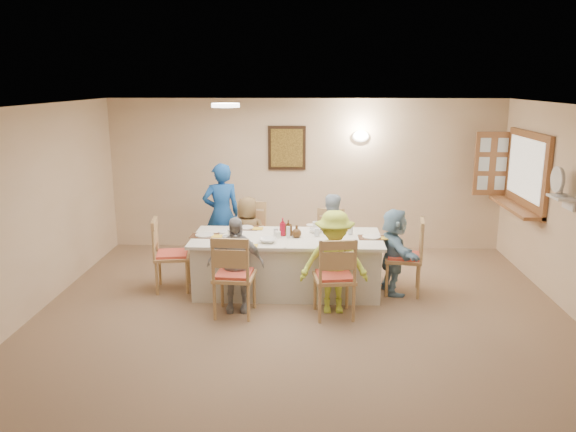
{
  "coord_description": "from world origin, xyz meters",
  "views": [
    {
      "loc": [
        0.08,
        -5.73,
        2.78
      ],
      "look_at": [
        -0.2,
        1.4,
        1.05
      ],
      "focal_mm": 35.0,
      "sensor_mm": 36.0,
      "label": 1
    }
  ],
  "objects_px": {
    "desk_fan": "(560,185)",
    "diner_back_right": "(330,235)",
    "chair_back_right": "(330,242)",
    "chair_left_end": "(172,254)",
    "chair_front_right": "(334,276)",
    "diner_front_left": "(236,264)",
    "diner_right_end": "(394,251)",
    "diner_front_right": "(334,262)",
    "diner_back_left": "(248,236)",
    "chair_back_left": "(249,238)",
    "caregiver": "(222,214)",
    "chair_right_end": "(404,256)",
    "dining_table": "(287,264)",
    "serving_hatch": "(527,172)",
    "condiment_ketchup": "(283,227)",
    "chair_front_left": "(234,274)"
  },
  "relations": [
    {
      "from": "desk_fan",
      "to": "diner_back_right",
      "type": "distance_m",
      "value": 3.06
    },
    {
      "from": "chair_back_right",
      "to": "chair_left_end",
      "type": "xyz_separation_m",
      "value": [
        -2.15,
        -0.8,
        0.03
      ]
    },
    {
      "from": "chair_back_right",
      "to": "chair_left_end",
      "type": "distance_m",
      "value": 2.29
    },
    {
      "from": "chair_front_right",
      "to": "diner_front_left",
      "type": "bearing_deg",
      "value": -13.25
    },
    {
      "from": "diner_right_end",
      "to": "diner_front_right",
      "type": "bearing_deg",
      "value": 119.01
    },
    {
      "from": "diner_back_left",
      "to": "diner_front_right",
      "type": "bearing_deg",
      "value": 139.29
    },
    {
      "from": "diner_front_left",
      "to": "diner_right_end",
      "type": "xyz_separation_m",
      "value": [
        2.02,
        0.68,
        -0.02
      ]
    },
    {
      "from": "chair_back_left",
      "to": "chair_back_right",
      "type": "xyz_separation_m",
      "value": [
        1.2,
        0.0,
        -0.05
      ]
    },
    {
      "from": "diner_front_left",
      "to": "caregiver",
      "type": "bearing_deg",
      "value": 101.22
    },
    {
      "from": "chair_right_end",
      "to": "diner_right_end",
      "type": "bearing_deg",
      "value": -80.85
    },
    {
      "from": "dining_table",
      "to": "diner_back_left",
      "type": "distance_m",
      "value": 0.93
    },
    {
      "from": "chair_back_left",
      "to": "diner_front_right",
      "type": "distance_m",
      "value": 1.91
    },
    {
      "from": "serving_hatch",
      "to": "diner_right_end",
      "type": "distance_m",
      "value": 2.41
    },
    {
      "from": "serving_hatch",
      "to": "diner_back_right",
      "type": "distance_m",
      "value": 2.98
    },
    {
      "from": "diner_front_left",
      "to": "diner_front_right",
      "type": "xyz_separation_m",
      "value": [
        1.2,
        0.0,
        0.04
      ]
    },
    {
      "from": "dining_table",
      "to": "chair_left_end",
      "type": "bearing_deg",
      "value": 180.0
    },
    {
      "from": "diner_back_right",
      "to": "condiment_ketchup",
      "type": "distance_m",
      "value": 0.95
    },
    {
      "from": "dining_table",
      "to": "chair_back_left",
      "type": "xyz_separation_m",
      "value": [
        -0.6,
        0.8,
        0.13
      ]
    },
    {
      "from": "chair_left_end",
      "to": "diner_right_end",
      "type": "relative_size",
      "value": 0.87
    },
    {
      "from": "diner_front_right",
      "to": "diner_back_right",
      "type": "bearing_deg",
      "value": 88.09
    },
    {
      "from": "chair_right_end",
      "to": "diner_right_end",
      "type": "xyz_separation_m",
      "value": [
        -0.13,
        0.0,
        0.07
      ]
    },
    {
      "from": "chair_back_left",
      "to": "caregiver",
      "type": "relative_size",
      "value": 0.65
    },
    {
      "from": "desk_fan",
      "to": "chair_back_left",
      "type": "xyz_separation_m",
      "value": [
        -3.92,
        1.18,
        -1.04
      ]
    },
    {
      "from": "serving_hatch",
      "to": "diner_back_left",
      "type": "relative_size",
      "value": 1.3
    },
    {
      "from": "chair_left_end",
      "to": "chair_right_end",
      "type": "height_order",
      "value": "chair_right_end"
    },
    {
      "from": "diner_front_left",
      "to": "chair_right_end",
      "type": "bearing_deg",
      "value": 14.96
    },
    {
      "from": "chair_left_end",
      "to": "diner_front_right",
      "type": "height_order",
      "value": "diner_front_right"
    },
    {
      "from": "diner_front_left",
      "to": "diner_right_end",
      "type": "distance_m",
      "value": 2.13
    },
    {
      "from": "diner_back_left",
      "to": "diner_right_end",
      "type": "height_order",
      "value": "diner_back_left"
    },
    {
      "from": "diner_back_left",
      "to": "caregiver",
      "type": "distance_m",
      "value": 0.68
    },
    {
      "from": "desk_fan",
      "to": "diner_front_left",
      "type": "bearing_deg",
      "value": -175.57
    },
    {
      "from": "chair_back_right",
      "to": "diner_front_right",
      "type": "relative_size",
      "value": 0.73
    },
    {
      "from": "condiment_ketchup",
      "to": "chair_back_right",
      "type": "bearing_deg",
      "value": 48.62
    },
    {
      "from": "chair_right_end",
      "to": "desk_fan",
      "type": "bearing_deg",
      "value": 87.11
    },
    {
      "from": "chair_back_left",
      "to": "chair_right_end",
      "type": "xyz_separation_m",
      "value": [
        2.15,
        -0.8,
        -0.0
      ]
    },
    {
      "from": "diner_back_right",
      "to": "caregiver",
      "type": "height_order",
      "value": "caregiver"
    },
    {
      "from": "chair_front_right",
      "to": "chair_left_end",
      "type": "height_order",
      "value": "chair_front_right"
    },
    {
      "from": "diner_back_left",
      "to": "caregiver",
      "type": "height_order",
      "value": "caregiver"
    },
    {
      "from": "desk_fan",
      "to": "diner_front_right",
      "type": "relative_size",
      "value": 0.23
    },
    {
      "from": "desk_fan",
      "to": "diner_front_right",
      "type": "bearing_deg",
      "value": -173.63
    },
    {
      "from": "desk_fan",
      "to": "diner_front_right",
      "type": "xyz_separation_m",
      "value": [
        -2.72,
        -0.3,
        -0.91
      ]
    },
    {
      "from": "chair_front_left",
      "to": "chair_left_end",
      "type": "xyz_separation_m",
      "value": [
        -0.95,
        0.8,
        -0.01
      ]
    },
    {
      "from": "serving_hatch",
      "to": "dining_table",
      "type": "relative_size",
      "value": 0.6
    },
    {
      "from": "chair_right_end",
      "to": "caregiver",
      "type": "bearing_deg",
      "value": -104.71
    },
    {
      "from": "chair_back_left",
      "to": "chair_back_right",
      "type": "relative_size",
      "value": 1.1
    },
    {
      "from": "diner_back_left",
      "to": "chair_back_right",
      "type": "bearing_deg",
      "value": -166.43
    },
    {
      "from": "chair_left_end",
      "to": "chair_front_right",
      "type": "bearing_deg",
      "value": -119.55
    },
    {
      "from": "chair_front_left",
      "to": "diner_front_right",
      "type": "distance_m",
      "value": 1.21
    },
    {
      "from": "diner_back_right",
      "to": "diner_front_right",
      "type": "distance_m",
      "value": 1.36
    },
    {
      "from": "desk_fan",
      "to": "diner_front_left",
      "type": "xyz_separation_m",
      "value": [
        -3.92,
        -0.3,
        -0.95
      ]
    }
  ]
}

